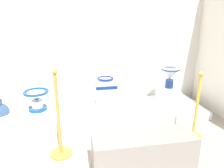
{
  "coord_description": "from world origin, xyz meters",
  "views": [
    {
      "loc": [
        1.44,
        -0.97,
        1.59
      ],
      "look_at": [
        2.03,
        2.28,
        0.57
      ],
      "focal_mm": 33.28,
      "sensor_mm": 36.0,
      "label": 1
    }
  ],
  "objects_px": {
    "info_placard_second": "(99,27)",
    "antique_toilet_tall_cobalt": "(37,97)",
    "plinth_block_slender_white": "(106,106)",
    "decorative_vase_corner": "(0,111)",
    "info_placard_first": "(35,28)",
    "plinth_block_broad_patterned": "(168,97)",
    "antique_toilet_broad_patterned": "(170,75)",
    "stanchion_post_near_left": "(60,132)",
    "stanchion_post_near_right": "(195,118)",
    "museum_bench": "(144,152)",
    "plinth_block_tall_cobalt": "(38,111)",
    "antique_toilet_slender_white": "(106,90)"
  },
  "relations": [
    {
      "from": "plinth_block_slender_white",
      "to": "antique_toilet_broad_patterned",
      "type": "xyz_separation_m",
      "value": [
        1.14,
        0.05,
        0.48
      ]
    },
    {
      "from": "plinth_block_tall_cobalt",
      "to": "decorative_vase_corner",
      "type": "xyz_separation_m",
      "value": [
        -0.61,
        0.08,
        0.02
      ]
    },
    {
      "from": "plinth_block_slender_white",
      "to": "plinth_block_tall_cobalt",
      "type": "bearing_deg",
      "value": 175.82
    },
    {
      "from": "plinth_block_broad_patterned",
      "to": "stanchion_post_near_left",
      "type": "xyz_separation_m",
      "value": [
        -1.83,
        -0.97,
        0.04
      ]
    },
    {
      "from": "antique_toilet_slender_white",
      "to": "antique_toilet_broad_patterned",
      "type": "bearing_deg",
      "value": 2.49
    },
    {
      "from": "antique_toilet_slender_white",
      "to": "info_placard_second",
      "type": "xyz_separation_m",
      "value": [
        -0.02,
        0.56,
        0.98
      ]
    },
    {
      "from": "plinth_block_broad_patterned",
      "to": "antique_toilet_broad_patterned",
      "type": "xyz_separation_m",
      "value": [
        -0.0,
        0.0,
        0.42
      ]
    },
    {
      "from": "info_placard_second",
      "to": "antique_toilet_broad_patterned",
      "type": "bearing_deg",
      "value": -23.74
    },
    {
      "from": "plinth_block_tall_cobalt",
      "to": "plinth_block_slender_white",
      "type": "xyz_separation_m",
      "value": [
        1.1,
        -0.08,
        0.04
      ]
    },
    {
      "from": "info_placard_second",
      "to": "museum_bench",
      "type": "bearing_deg",
      "value": -82.83
    },
    {
      "from": "plinth_block_slender_white",
      "to": "stanchion_post_near_right",
      "type": "height_order",
      "value": "stanchion_post_near_right"
    },
    {
      "from": "info_placard_first",
      "to": "info_placard_second",
      "type": "bearing_deg",
      "value": -0.0
    },
    {
      "from": "info_placard_first",
      "to": "museum_bench",
      "type": "relative_size",
      "value": 0.13
    },
    {
      "from": "museum_bench",
      "to": "antique_toilet_tall_cobalt",
      "type": "bearing_deg",
      "value": 133.23
    },
    {
      "from": "plinth_block_slender_white",
      "to": "decorative_vase_corner",
      "type": "distance_m",
      "value": 1.72
    },
    {
      "from": "plinth_block_slender_white",
      "to": "decorative_vase_corner",
      "type": "xyz_separation_m",
      "value": [
        -1.71,
        0.16,
        -0.03
      ]
    },
    {
      "from": "decorative_vase_corner",
      "to": "plinth_block_tall_cobalt",
      "type": "bearing_deg",
      "value": -7.43
    },
    {
      "from": "stanchion_post_near_right",
      "to": "info_placard_first",
      "type": "bearing_deg",
      "value": 147.77
    },
    {
      "from": "antique_toilet_tall_cobalt",
      "to": "museum_bench",
      "type": "distance_m",
      "value": 1.95
    },
    {
      "from": "museum_bench",
      "to": "info_placard_second",
      "type": "bearing_deg",
      "value": 97.17
    },
    {
      "from": "plinth_block_tall_cobalt",
      "to": "antique_toilet_tall_cobalt",
      "type": "distance_m",
      "value": 0.25
    },
    {
      "from": "plinth_block_broad_patterned",
      "to": "plinth_block_tall_cobalt",
      "type": "bearing_deg",
      "value": 179.2
    },
    {
      "from": "info_placard_second",
      "to": "stanchion_post_near_right",
      "type": "xyz_separation_m",
      "value": [
        1.14,
        -1.4,
        -1.16
      ]
    },
    {
      "from": "plinth_block_slender_white",
      "to": "decorative_vase_corner",
      "type": "relative_size",
      "value": 0.9
    },
    {
      "from": "antique_toilet_tall_cobalt",
      "to": "antique_toilet_broad_patterned",
      "type": "distance_m",
      "value": 2.26
    },
    {
      "from": "stanchion_post_near_left",
      "to": "museum_bench",
      "type": "xyz_separation_m",
      "value": [
        0.92,
        -0.41,
        -0.11
      ]
    },
    {
      "from": "antique_toilet_broad_patterned",
      "to": "stanchion_post_near_right",
      "type": "xyz_separation_m",
      "value": [
        -0.01,
        -0.89,
        -0.38
      ]
    },
    {
      "from": "stanchion_post_near_left",
      "to": "stanchion_post_near_right",
      "type": "bearing_deg",
      "value": 2.4
    },
    {
      "from": "antique_toilet_tall_cobalt",
      "to": "antique_toilet_slender_white",
      "type": "height_order",
      "value": "antique_toilet_slender_white"
    },
    {
      "from": "antique_toilet_tall_cobalt",
      "to": "info_placard_second",
      "type": "height_order",
      "value": "info_placard_second"
    },
    {
      "from": "info_placard_second",
      "to": "decorative_vase_corner",
      "type": "bearing_deg",
      "value": -166.8
    },
    {
      "from": "plinth_block_tall_cobalt",
      "to": "antique_toilet_broad_patterned",
      "type": "xyz_separation_m",
      "value": [
        2.24,
        -0.03,
        0.53
      ]
    },
    {
      "from": "museum_bench",
      "to": "plinth_block_broad_patterned",
      "type": "bearing_deg",
      "value": 56.36
    },
    {
      "from": "info_placard_second",
      "to": "antique_toilet_tall_cobalt",
      "type": "bearing_deg",
      "value": -156.35
    },
    {
      "from": "decorative_vase_corner",
      "to": "stanchion_post_near_right",
      "type": "xyz_separation_m",
      "value": [
        2.84,
        -1.0,
        0.12
      ]
    },
    {
      "from": "plinth_block_slender_white",
      "to": "antique_toilet_slender_white",
      "type": "xyz_separation_m",
      "value": [
        0.0,
        0.0,
        0.29
      ]
    },
    {
      "from": "antique_toilet_broad_patterned",
      "to": "decorative_vase_corner",
      "type": "bearing_deg",
      "value": 177.78
    },
    {
      "from": "decorative_vase_corner",
      "to": "info_placard_second",
      "type": "bearing_deg",
      "value": 13.2
    },
    {
      "from": "antique_toilet_broad_patterned",
      "to": "stanchion_post_near_right",
      "type": "bearing_deg",
      "value": -90.8
    },
    {
      "from": "info_placard_second",
      "to": "stanchion_post_near_left",
      "type": "height_order",
      "value": "info_placard_second"
    },
    {
      "from": "info_placard_second",
      "to": "plinth_block_broad_patterned",
      "type": "bearing_deg",
      "value": -23.74
    },
    {
      "from": "antique_toilet_slender_white",
      "to": "stanchion_post_near_left",
      "type": "relative_size",
      "value": 0.4
    },
    {
      "from": "plinth_block_tall_cobalt",
      "to": "antique_toilet_slender_white",
      "type": "height_order",
      "value": "antique_toilet_slender_white"
    },
    {
      "from": "antique_toilet_broad_patterned",
      "to": "stanchion_post_near_left",
      "type": "bearing_deg",
      "value": -152.2
    },
    {
      "from": "decorative_vase_corner",
      "to": "plinth_block_broad_patterned",
      "type": "bearing_deg",
      "value": -2.22
    },
    {
      "from": "plinth_block_slender_white",
      "to": "info_placard_second",
      "type": "bearing_deg",
      "value": 91.68
    },
    {
      "from": "info_placard_first",
      "to": "antique_toilet_tall_cobalt",
      "type": "bearing_deg",
      "value": -91.53
    },
    {
      "from": "info_placard_first",
      "to": "stanchion_post_near_left",
      "type": "xyz_separation_m",
      "value": [
        0.4,
        -1.47,
        -1.15
      ]
    },
    {
      "from": "antique_toilet_broad_patterned",
      "to": "decorative_vase_corner",
      "type": "relative_size",
      "value": 1.0
    },
    {
      "from": "info_placard_second",
      "to": "stanchion_post_near_right",
      "type": "distance_m",
      "value": 2.15
    }
  ]
}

